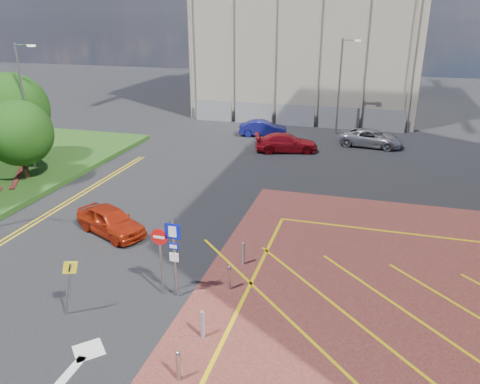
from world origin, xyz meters
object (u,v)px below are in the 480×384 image
at_px(sign_cluster, 169,250).
at_px(warning_sign, 69,281).
at_px(car_blue_back, 263,128).
at_px(tree_c, 19,133).
at_px(lamp_left_far, 25,102).
at_px(car_red_left, 111,221).
at_px(car_silver_back, 371,138).
at_px(lamp_back, 340,84).
at_px(tree_d, 11,110).
at_px(car_red_back, 286,143).

height_order(sign_cluster, warning_sign, sign_cluster).
bearing_deg(car_blue_back, tree_c, 134.37).
distance_m(lamp_left_far, car_blue_back, 18.83).
xyz_separation_m(tree_c, car_red_left, (8.82, -4.90, -2.51)).
distance_m(tree_c, car_silver_back, 25.38).
relative_size(lamp_back, car_silver_back, 1.64).
bearing_deg(car_blue_back, sign_cluster, 176.14).
xyz_separation_m(tree_d, sign_cluster, (16.80, -12.02, -1.92)).
bearing_deg(warning_sign, sign_cluster, 37.10).
relative_size(lamp_back, car_red_back, 1.67).
height_order(warning_sign, car_red_back, warning_sign).
bearing_deg(lamp_back, lamp_left_far, -139.14).
height_order(tree_c, lamp_left_far, lamp_left_far).
bearing_deg(lamp_left_far, car_red_left, -35.32).
xyz_separation_m(car_red_left, car_blue_back, (2.68, 20.48, -0.02)).
height_order(lamp_back, warning_sign, lamp_back).
distance_m(tree_d, lamp_back, 25.47).
bearing_deg(tree_c, sign_cluster, -33.16).
height_order(lamp_left_far, car_red_back, lamp_left_far).
relative_size(lamp_back, car_blue_back, 1.98).
bearing_deg(warning_sign, lamp_back, 77.24).
bearing_deg(car_red_left, lamp_back, 3.56).
relative_size(sign_cluster, warning_sign, 1.42).
bearing_deg(lamp_back, car_red_back, -116.39).
height_order(car_blue_back, car_silver_back, car_silver_back).
distance_m(sign_cluster, warning_sign, 3.57).
distance_m(car_blue_back, car_red_back, 5.02).
xyz_separation_m(car_blue_back, car_silver_back, (9.03, -0.86, 0.01)).
height_order(lamp_left_far, warning_sign, lamp_left_far).
bearing_deg(car_silver_back, car_red_left, 155.32).
bearing_deg(warning_sign, car_silver_back, 69.73).
height_order(tree_d, car_red_left, tree_d).
height_order(tree_d, warning_sign, tree_d).
height_order(lamp_left_far, lamp_back, lamp_left_far).
bearing_deg(lamp_back, car_blue_back, -158.28).
xyz_separation_m(tree_d, car_red_back, (17.32, 8.42, -3.18)).
bearing_deg(car_silver_back, car_red_back, 124.07).
distance_m(tree_d, car_red_left, 14.58).
distance_m(sign_cluster, car_blue_back, 24.73).
xyz_separation_m(car_red_left, car_red_back, (5.49, 16.33, 0.01)).
xyz_separation_m(lamp_left_far, lamp_back, (18.50, 16.00, -0.30)).
bearing_deg(lamp_left_far, car_blue_back, 47.55).
bearing_deg(lamp_back, car_red_left, -110.92).
height_order(tree_c, car_silver_back, tree_c).
relative_size(tree_c, lamp_left_far, 0.61).
relative_size(tree_c, car_red_left, 1.22).
distance_m(tree_d, car_blue_back, 19.46).
xyz_separation_m(sign_cluster, car_red_back, (0.52, 20.44, -1.26)).
bearing_deg(tree_d, car_red_left, -33.76).
relative_size(tree_c, car_red_back, 1.02).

